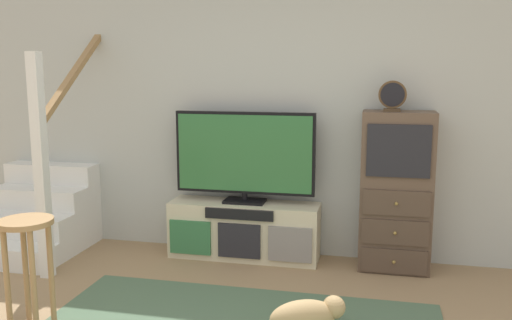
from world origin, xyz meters
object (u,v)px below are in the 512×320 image
Objects in this scene: bar_stool_near at (27,249)px; desk_clock at (392,96)px; television at (245,155)px; side_cabinet at (396,192)px; media_console at (244,230)px; dog at (307,316)px.

desk_clock is at bearing 35.64° from bar_stool_near.
bar_stool_near is (-2.25, -1.61, -0.91)m from desk_clock.
television is at bearing 178.67° from desk_clock.
television is at bearing 179.40° from side_cabinet.
desk_clock is at bearing -0.23° from media_console.
bar_stool_near reaches higher than media_console.
media_console is at bearing -179.55° from side_cabinet.
television is 1.97m from bar_stool_near.
desk_clock is 1.92m from dog.
media_console is at bearing -90.00° from television.
television reaches higher than bar_stool_near.
desk_clock reaches higher than bar_stool_near.
side_cabinet is 2.64× the size of dog.
media_console is 1.07× the size of television.
side_cabinet reaches higher than dog.
media_console is at bearing 179.77° from desk_clock.
television is 5.02× the size of desk_clock.
desk_clock reaches higher than television.
media_console is 1.72m from desk_clock.
side_cabinet is 2.83m from bar_stool_near.
side_cabinet is at bearing 13.93° from desk_clock.
media_console is 5.37× the size of desk_clock.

